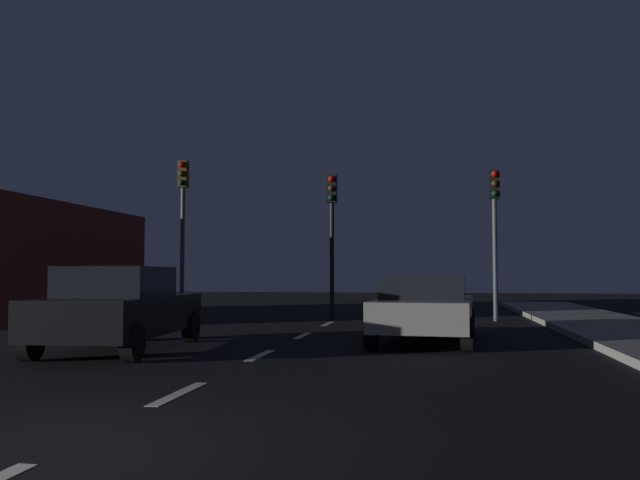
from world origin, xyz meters
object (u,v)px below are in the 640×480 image
Objects in this scene: car_stopped_ahead at (425,307)px; car_adjacent_lane at (120,308)px; traffic_signal_right at (495,214)px; traffic_signal_center at (332,217)px; traffic_signal_left at (183,208)px.

car_stopped_ahead is 6.19m from car_adjacent_lane.
car_adjacent_lane is (-7.64, -9.26, -2.47)m from traffic_signal_right.
traffic_signal_right is (5.04, 0.00, 0.02)m from traffic_signal_center.
car_adjacent_lane is at bearing -75.40° from traffic_signal_left.
traffic_signal_right is 7.40m from car_stopped_ahead.
traffic_signal_left reaches higher than car_stopped_ahead.
traffic_signal_right is 12.25m from car_adjacent_lane.
traffic_signal_left is at bearing 140.35° from car_stopped_ahead.
traffic_signal_left is 1.12× the size of traffic_signal_right.
car_stopped_ahead is (3.01, -6.65, -2.52)m from traffic_signal_center.
car_adjacent_lane is at bearing -105.69° from traffic_signal_center.
traffic_signal_right is 1.03× the size of car_adjacent_lane.
traffic_signal_right reaches higher than car_stopped_ahead.
traffic_signal_center is at bearing -180.00° from traffic_signal_right.
traffic_signal_right is at bearing 73.01° from car_stopped_ahead.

